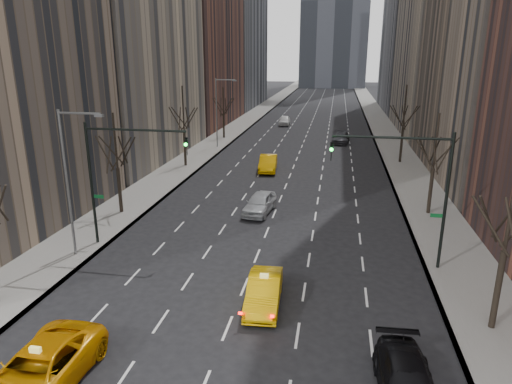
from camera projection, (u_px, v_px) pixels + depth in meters
The scene contains 19 objects.
sidewalk_left at pixel (246, 121), 85.33m from camera, with size 4.50×320.00×0.15m, color slate.
sidewalk_right at pixel (380, 125), 81.25m from camera, with size 4.50×320.00×0.15m, color slate.
tree_lw_b at pixel (118, 168), 35.23m from camera, with size 3.36×3.50×7.82m.
tree_lw_c at pixel (184, 131), 50.22m from camera, with size 3.36×3.50×8.74m.
tree_lw_d at pixel (224, 115), 67.31m from camera, with size 3.36×3.50×7.36m.
tree_rw_a at pixel (504, 252), 19.89m from camera, with size 3.36×3.50×8.28m.
tree_rw_b at pixel (433, 169), 35.01m from camera, with size 3.36×3.50×7.82m.
tree_rw_c at pixel (403, 128), 51.88m from camera, with size 3.36×3.50×8.74m.
traffic_mast_left at pixel (114, 165), 28.58m from camera, with size 6.69×0.39×8.00m.
traffic_mast_right at pixel (417, 178), 25.55m from camera, with size 6.69×0.39×8.00m.
streetlight_near at pixel (71, 170), 26.95m from camera, with size 2.83×0.22×9.00m.
streetlight_far at pixel (219, 106), 59.93m from camera, with size 2.83×0.22×9.00m.
taxi_suv at pixel (39, 372), 16.98m from camera, with size 2.80×6.07×1.69m, color orange.
taxi_sedan at pixel (264, 292), 22.85m from camera, with size 1.61×4.61×1.52m, color #ECAF04.
silver_sedan_ahead at pixel (260, 203), 36.24m from camera, with size 1.91×4.75×1.62m, color #AFB2B7.
parked_suv_black at pixel (407, 383), 16.53m from camera, with size 2.05×5.05×1.47m, color black.
far_taxi at pixel (268, 163), 49.25m from camera, with size 1.79×5.14×1.69m, color #F2A905.
far_suv_grey at pixel (341, 138), 64.64m from camera, with size 2.14×5.26×1.53m, color #323238.
far_car_white at pixel (285, 120), 80.86m from camera, with size 1.94×4.82×1.64m, color silver.
Camera 1 is at (4.50, -13.87, 12.19)m, focal length 32.00 mm.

